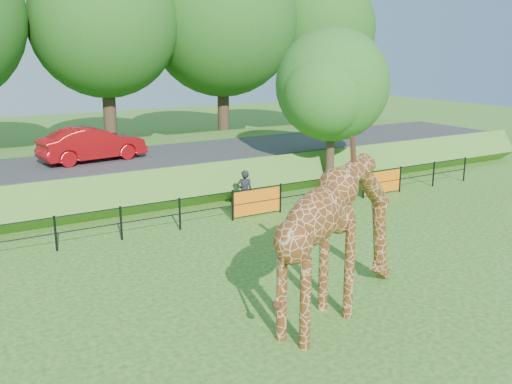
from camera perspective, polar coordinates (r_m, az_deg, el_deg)
ground at (r=12.85m, az=7.20°, el=-13.30°), size 90.00×90.00×0.00m
giraffe at (r=12.95m, az=8.46°, el=-4.53°), size 4.98×2.70×3.57m
perimeter_fence at (r=19.11m, az=-7.63°, el=-2.18°), size 28.07×0.10×1.10m
embankment at (r=25.96m, az=-14.24°, el=2.12°), size 40.00×9.00×1.30m
road at (r=24.41m, az=-13.31°, el=3.12°), size 40.00×5.00×0.12m
car_red at (r=24.12m, az=-16.04°, el=4.64°), size 4.37×2.03×1.39m
visitor at (r=20.83m, az=-1.15°, el=0.04°), size 0.68×0.57×1.60m
tree_east at (r=23.72m, az=7.75°, el=10.18°), size 5.40×4.71×6.76m
bg_tree_line at (r=32.21m, az=-15.15°, el=16.07°), size 37.30×8.80×11.82m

